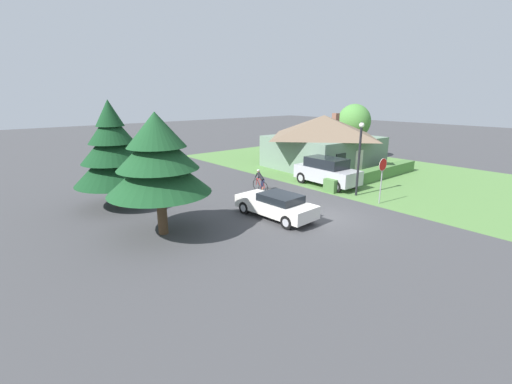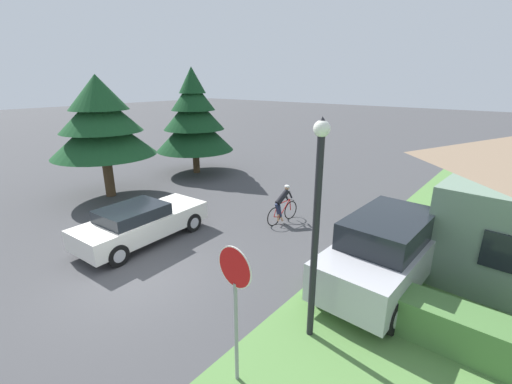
{
  "view_description": "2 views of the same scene",
  "coord_description": "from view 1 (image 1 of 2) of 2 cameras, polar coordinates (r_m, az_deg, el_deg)",
  "views": [
    {
      "loc": [
        -13.69,
        -10.89,
        6.2
      ],
      "look_at": [
        -1.75,
        3.21,
        1.0
      ],
      "focal_mm": 24.0,
      "sensor_mm": 36.0,
      "label": 1
    },
    {
      "loc": [
        7.94,
        -4.43,
        5.32
      ],
      "look_at": [
        -0.03,
        5.34,
        1.17
      ],
      "focal_mm": 24.0,
      "sensor_mm": 36.0,
      "label": 2
    }
  ],
  "objects": [
    {
      "name": "grass_verge_right",
      "position": [
        30.27,
        19.15,
        3.03
      ],
      "size": [
        16.0,
        36.0,
        0.01
      ],
      "primitive_type": "cube",
      "color": "#568442",
      "rests_on": "ground"
    },
    {
      "name": "street_lamp",
      "position": [
        22.43,
        16.87,
        6.42
      ],
      "size": [
        0.31,
        0.31,
        4.71
      ],
      "color": "black",
      "rests_on": "ground"
    },
    {
      "name": "conifer_tall_near",
      "position": [
        15.74,
        -16.04,
        5.27
      ],
      "size": [
        4.62,
        4.62,
        5.57
      ],
      "color": "#4C3823",
      "rests_on": "ground"
    },
    {
      "name": "hedge_row",
      "position": [
        27.56,
        19.07,
        2.79
      ],
      "size": [
        11.03,
        0.9,
        0.89
      ],
      "primitive_type": "cube",
      "color": "#4C7A3D",
      "rests_on": "ground"
    },
    {
      "name": "stop_sign",
      "position": [
        21.25,
        20.3,
        3.22
      ],
      "size": [
        0.76,
        0.07,
        2.74
      ],
      "rotation": [
        0.0,
        0.0,
        3.1
      ],
      "color": "gray",
      "rests_on": "ground"
    },
    {
      "name": "cottage_house",
      "position": [
        31.23,
        11.1,
        8.41
      ],
      "size": [
        9.27,
        8.87,
        4.66
      ],
      "rotation": [
        0.0,
        0.0,
        -0.05
      ],
      "color": "slate",
      "rests_on": "ground"
    },
    {
      "name": "sedan_left_lane",
      "position": [
        17.93,
        3.37,
        -2.2
      ],
      "size": [
        2.01,
        4.6,
        1.35
      ],
      "rotation": [
        0.0,
        0.0,
        1.63
      ],
      "color": "silver",
      "rests_on": "ground"
    },
    {
      "name": "ground_plane",
      "position": [
        18.56,
        10.6,
        -4.08
      ],
      "size": [
        140.0,
        140.0,
        0.0
      ],
      "primitive_type": "plane",
      "color": "#424244"
    },
    {
      "name": "cyclist",
      "position": [
        22.87,
        0.74,
        1.82
      ],
      "size": [
        0.44,
        1.73,
        1.48
      ],
      "rotation": [
        0.0,
        0.0,
        1.47
      ],
      "color": "black",
      "rests_on": "ground"
    },
    {
      "name": "conifer_tall_far",
      "position": [
        20.89,
        -22.71,
        6.16
      ],
      "size": [
        4.46,
        4.46,
        6.03
      ],
      "color": "#4C3823",
      "rests_on": "ground"
    },
    {
      "name": "parked_suv_right",
      "position": [
        24.81,
        11.7,
        3.35
      ],
      "size": [
        2.13,
        4.81,
        2.01
      ],
      "rotation": [
        0.0,
        0.0,
        1.53
      ],
      "color": "#B7B7BC",
      "rests_on": "ground"
    },
    {
      "name": "deciduous_tree_right",
      "position": [
        36.61,
        16.01,
        11.22
      ],
      "size": [
        3.29,
        3.29,
        5.44
      ],
      "color": "#4C3823",
      "rests_on": "ground"
    }
  ]
}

